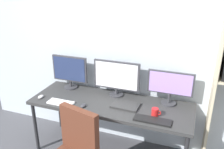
# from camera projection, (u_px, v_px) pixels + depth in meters

# --- Properties ---
(wall_back) EXTENTS (4.38, 0.10, 2.60)m
(wall_back) POSITION_uv_depth(u_px,v_px,m) (122.00, 49.00, 3.07)
(wall_back) COLOR silver
(wall_back) RESTS_ON ground_plane
(desk) EXTENTS (1.98, 0.68, 0.74)m
(desk) POSITION_uv_depth(u_px,v_px,m) (111.00, 106.00, 2.93)
(desk) COLOR #333333
(desk) RESTS_ON ground_plane
(monitor_left) EXTENTS (0.50, 0.18, 0.46)m
(monitor_left) POSITION_uv_depth(u_px,v_px,m) (70.00, 71.00, 3.22)
(monitor_left) COLOR #38383D
(monitor_left) RESTS_ON desk
(monitor_center) EXTENTS (0.60, 0.18, 0.46)m
(monitor_center) POSITION_uv_depth(u_px,v_px,m) (116.00, 77.00, 3.00)
(monitor_center) COLOR #38383D
(monitor_center) RESTS_ON desk
(monitor_right) EXTENTS (0.53, 0.18, 0.41)m
(monitor_right) POSITION_uv_depth(u_px,v_px,m) (170.00, 86.00, 2.79)
(monitor_right) COLOR #38383D
(monitor_right) RESTS_ON desk
(keyboard_left) EXTENTS (0.32, 0.13, 0.02)m
(keyboard_left) POSITION_uv_depth(u_px,v_px,m) (61.00, 103.00, 2.89)
(keyboard_left) COLOR silver
(keyboard_left) RESTS_ON desk
(keyboard_right) EXTENTS (0.40, 0.13, 0.02)m
(keyboard_right) POSITION_uv_depth(u_px,v_px,m) (152.00, 120.00, 2.53)
(keyboard_right) COLOR black
(keyboard_right) RESTS_ON desk
(mouse_left_side) EXTENTS (0.06, 0.10, 0.03)m
(mouse_left_side) POSITION_uv_depth(u_px,v_px,m) (83.00, 106.00, 2.81)
(mouse_left_side) COLOR #38383D
(mouse_left_side) RESTS_ON desk
(mouse_right_side) EXTENTS (0.06, 0.10, 0.03)m
(mouse_right_side) POSITION_uv_depth(u_px,v_px,m) (41.00, 97.00, 3.02)
(mouse_right_side) COLOR silver
(mouse_right_side) RESTS_ON desk
(laptop_closed) EXTENTS (0.33, 0.23, 0.02)m
(laptop_closed) POSITION_uv_depth(u_px,v_px,m) (126.00, 105.00, 2.82)
(laptop_closed) COLOR #2D2D2D
(laptop_closed) RESTS_ON desk
(coffee_mug) EXTENTS (0.11, 0.08, 0.09)m
(coffee_mug) POSITION_uv_depth(u_px,v_px,m) (155.00, 112.00, 2.61)
(coffee_mug) COLOR red
(coffee_mug) RESTS_ON desk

